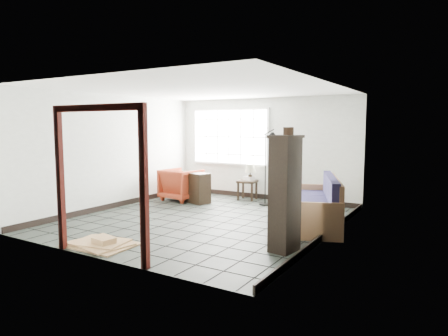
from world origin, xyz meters
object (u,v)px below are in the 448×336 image
Objects in this scene: armchair at (181,183)px; futon_sofa at (319,208)px; tall_shelf at (285,193)px; side_table at (247,184)px.

futon_sofa is at bearing 174.37° from armchair.
armchair is 0.50× the size of tall_shelf.
side_table is at bearing 124.28° from futon_sofa.
tall_shelf is at bearing 152.34° from armchair.
armchair is (-3.85, 0.77, 0.10)m from futon_sofa.
futon_sofa is 2.93m from side_table.
side_table is (1.43, 0.90, -0.03)m from armchair.
futon_sofa is 2.58× the size of armchair.
armchair is 4.67m from tall_shelf.
armchair is at bearing 147.61° from futon_sofa.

